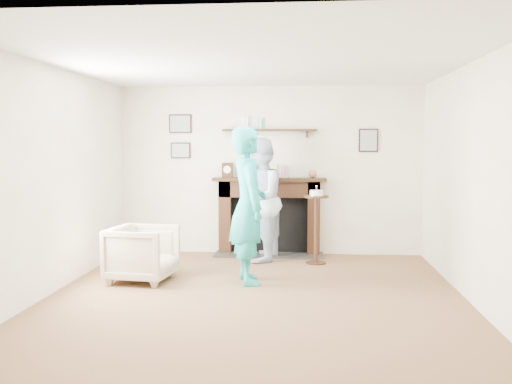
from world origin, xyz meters
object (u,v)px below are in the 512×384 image
man (259,261)px  woman (248,282)px  pedestal_table (316,216)px  armchair (143,281)px

man → woman: 1.25m
man → pedestal_table: size_ratio=1.60×
armchair → man: 1.84m
armchair → woman: (1.27, 0.05, 0.00)m
man → pedestal_table: bearing=92.4°
woman → pedestal_table: bearing=-52.8°
man → woman: woman is taller
man → armchair: bearing=-35.4°
woman → man: bearing=-18.3°
man → pedestal_table: (0.80, -0.10, 0.67)m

